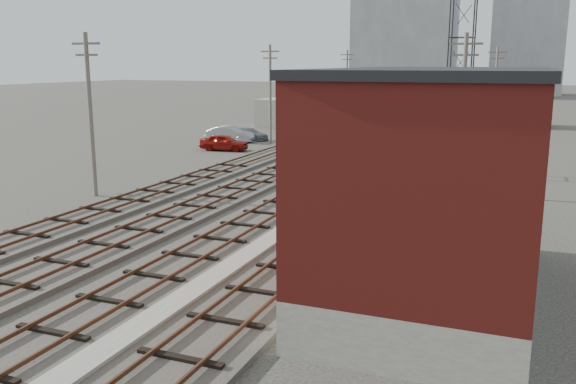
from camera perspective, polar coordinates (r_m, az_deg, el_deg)
The scene contains 23 objects.
ground at distance 68.44m, azimuth 13.18°, elevation 5.49°, with size 320.00×320.00×0.00m, color #282621.
track_right at distance 47.47m, azimuth 12.27°, elevation 2.90°, with size 3.20×90.00×0.39m.
track_mid_right at distance 48.27m, azimuth 7.58°, elevation 3.22°, with size 3.20×90.00×0.39m.
track_mid_left at distance 49.39m, azimuth 3.07°, elevation 3.51°, with size 3.20×90.00×0.39m.
track_left at distance 50.79m, azimuth -1.21°, elevation 3.76°, with size 3.20×90.00×0.39m.
platform_curb at distance 24.45m, azimuth -2.46°, elevation -5.27°, with size 0.90×28.00×0.26m, color gray.
brick_building at distance 19.82m, azimuth 13.76°, elevation 0.73°, with size 6.54×12.20×7.22m.
lattice_tower at distance 42.53m, azimuth 15.85°, elevation 11.71°, with size 1.60×1.60×15.00m.
utility_pole_left_a at distance 35.53m, azimuth -18.01°, elevation 7.24°, with size 1.80×0.24×9.00m.
utility_pole_left_b at distance 57.02m, azimuth -1.67°, elevation 9.39°, with size 1.80×0.24×9.00m.
utility_pole_left_c at distance 80.57m, azimuth 5.52°, elevation 10.11°, with size 1.80×0.24×9.00m.
utility_pole_right_a at distance 35.56m, azimuth 15.99°, elevation 7.37°, with size 1.80×0.24×9.00m.
utility_pole_right_b at distance 65.43m, azimuth 18.80°, elevation 9.11°, with size 1.80×0.24×9.00m.
apartment_left at distance 145.23m, azimuth 10.92°, elevation 14.80°, with size 22.00×14.00×30.00m, color gray.
apartment_right at distance 157.40m, azimuth 21.56°, elevation 13.23°, with size 16.00×12.00×26.00m, color gray.
shed_left at distance 72.40m, azimuth 0.53°, elevation 7.42°, with size 8.00×5.00×3.20m, color gray.
shed_right at distance 77.48m, azimuth 21.04°, elevation 7.22°, with size 6.00×6.00×4.00m, color gray.
signal_mast at distance 20.13m, azimuth 2.39°, elevation -3.12°, with size 0.40×0.40×3.72m.
switch_stand at distance 40.11m, azimuth 5.35°, elevation 2.35°, with size 0.45×0.45×1.47m.
site_trailer at distance 70.08m, azimuth 4.79°, elevation 6.91°, with size 5.75×2.57×2.41m.
car_red at distance 52.61m, azimuth -6.00°, elevation 4.65°, with size 1.67×4.16×1.42m, color maroon.
car_silver at distance 58.28m, azimuth -5.44°, elevation 5.41°, with size 1.59×4.57×1.50m, color #94969B.
car_grey at distance 59.70m, azimuth -3.68°, elevation 5.44°, with size 1.66×4.09×1.19m, color slate.
Camera 1 is at (10.11, -7.28, 7.38)m, focal length 38.00 mm.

